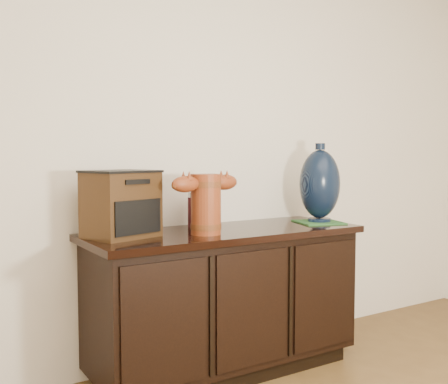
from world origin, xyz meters
TOP-DOWN VIEW (x-y plane):
  - sideboard at (0.00, 2.23)m, footprint 1.46×0.56m
  - terracotta_vessel at (-0.16, 2.14)m, footprint 0.42×0.18m
  - tv_radio at (-0.55, 2.28)m, footprint 0.38×0.34m
  - green_mat at (0.61, 2.18)m, footprint 0.30×0.30m
  - lamp_base at (0.61, 2.18)m, footprint 0.28×0.28m
  - spray_can at (-0.09, 2.40)m, footprint 0.06×0.06m

SIDE VIEW (x-z plane):
  - sideboard at x=0.00m, z-range 0.01..0.76m
  - green_mat at x=0.61m, z-range 0.76..0.76m
  - spray_can at x=-0.09m, z-range 0.75..0.94m
  - tv_radio at x=-0.55m, z-range 0.75..1.07m
  - terracotta_vessel at x=-0.16m, z-range 0.77..1.07m
  - lamp_base at x=0.61m, z-range 0.75..1.20m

